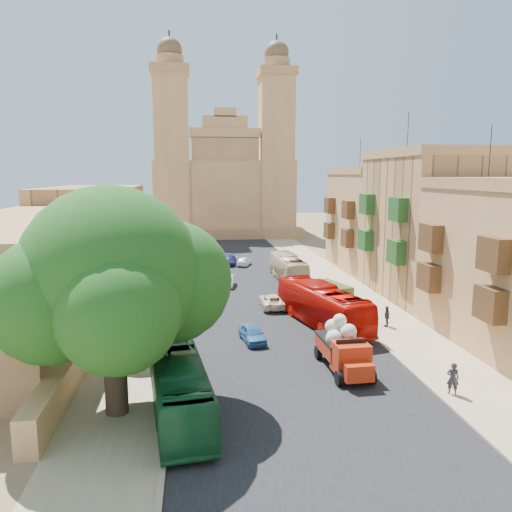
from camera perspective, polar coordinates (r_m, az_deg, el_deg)
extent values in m
plane|color=brown|center=(23.27, 8.25, -20.40)|extent=(260.00, 260.00, 0.00)
cube|color=black|center=(51.09, -0.54, -3.71)|extent=(14.00, 140.00, 0.01)
cube|color=tan|center=(52.96, 9.75, -3.37)|extent=(5.00, 140.00, 0.01)
cube|color=tan|center=(50.95, -11.25, -3.92)|extent=(5.00, 140.00, 0.01)
cube|color=tan|center=(52.30, 7.12, -3.41)|extent=(0.25, 140.00, 0.12)
cube|color=tan|center=(50.80, -8.43, -3.82)|extent=(0.25, 140.00, 0.12)
cylinder|color=black|center=(39.12, 25.19, 10.78)|extent=(0.06, 0.06, 3.60)
cube|color=#4F321A|center=(32.44, 25.16, -4.98)|extent=(0.90, 2.20, 2.00)
cube|color=#4F321A|center=(39.12, 19.11, -2.29)|extent=(0.90, 2.20, 2.00)
cube|color=#4F321A|center=(31.89, 25.53, 0.15)|extent=(0.90, 2.20, 2.00)
cube|color=#4F321A|center=(38.67, 19.34, 1.99)|extent=(0.90, 2.20, 2.00)
cube|color=tan|center=(49.66, 18.83, 3.02)|extent=(8.00, 14.00, 13.00)
cube|color=#9D7144|center=(49.44, 19.25, 10.99)|extent=(8.20, 14.00, 0.80)
cylinder|color=black|center=(51.70, 16.97, 13.45)|extent=(0.06, 0.06, 3.60)
cube|color=#205121|center=(44.48, 15.73, 0.47)|extent=(0.90, 2.20, 2.00)
cube|color=#205121|center=(51.73, 12.41, 1.79)|extent=(0.90, 2.20, 2.00)
cube|color=#205121|center=(44.10, 15.94, 5.15)|extent=(0.90, 2.20, 2.00)
cube|color=#205121|center=(51.40, 12.55, 5.82)|extent=(0.90, 2.20, 2.00)
cube|color=#B18150|center=(62.57, 13.26, 3.78)|extent=(8.00, 14.00, 11.50)
cube|color=#9D7144|center=(62.31, 13.47, 9.41)|extent=(8.20, 14.00, 0.80)
cylinder|color=black|center=(64.67, 11.82, 11.41)|extent=(0.06, 0.06, 3.60)
cube|color=#4F321A|center=(57.60, 10.38, 2.03)|extent=(0.90, 2.20, 2.00)
cube|color=#4F321A|center=(65.08, 8.34, 2.91)|extent=(0.90, 2.20, 2.00)
cube|color=#4F321A|center=(57.30, 10.47, 5.23)|extent=(0.90, 2.20, 2.00)
cube|color=#4F321A|center=(64.80, 8.41, 5.74)|extent=(0.90, 2.20, 2.00)
cube|color=#B18150|center=(41.46, -16.46, -5.90)|extent=(1.00, 40.00, 1.80)
cube|color=#9D7144|center=(40.17, -24.91, -2.05)|extent=(10.00, 28.00, 8.40)
cube|color=tan|center=(65.02, -17.98, 3.10)|extent=(10.00, 22.00, 10.00)
cube|color=#B18150|center=(100.73, -3.79, 6.71)|extent=(26.00, 20.00, 14.00)
cube|color=#9D7144|center=(90.76, -3.39, 2.57)|extent=(28.00, 4.00, 1.80)
cube|color=#9D7144|center=(91.85, -3.51, 8.34)|extent=(12.00, 2.00, 16.00)
cube|color=#B18150|center=(92.14, -3.56, 13.88)|extent=(12.60, 2.40, 1.60)
cube|color=#B18150|center=(92.29, -3.57, 14.93)|extent=(8.00, 2.00, 2.40)
cube|color=#B18150|center=(92.49, -3.59, 16.04)|extent=(4.00, 2.00, 1.60)
cube|color=#B18150|center=(93.11, -9.54, 11.01)|extent=(6.00, 6.00, 29.00)
cube|color=#9D7144|center=(94.81, -9.80, 20.17)|extent=(6.80, 6.80, 1.40)
cylinder|color=#9D7144|center=(95.13, -9.83, 21.11)|extent=(4.80, 4.80, 1.80)
sphere|color=brown|center=(95.52, -9.86, 22.17)|extent=(4.40, 4.40, 4.40)
cylinder|color=black|center=(96.08, -9.90, 23.56)|extent=(0.28, 0.28, 1.80)
cube|color=#B18150|center=(94.23, 2.30, 11.11)|extent=(6.00, 6.00, 29.00)
cube|color=#9D7144|center=(95.91, 2.36, 20.16)|extent=(6.80, 6.80, 1.40)
cylinder|color=#9D7144|center=(96.22, 2.37, 21.10)|extent=(4.80, 4.80, 1.80)
sphere|color=brown|center=(96.61, 2.38, 22.14)|extent=(4.40, 4.40, 4.40)
cylinder|color=black|center=(97.17, 2.39, 23.52)|extent=(0.28, 0.28, 1.80)
cylinder|color=#3B2A1D|center=(25.60, -15.76, -12.59)|extent=(1.11, 1.11, 4.21)
sphere|color=#133E11|center=(24.26, -16.25, -2.09)|extent=(8.41, 8.41, 8.41)
sphere|color=#133E11|center=(25.40, -9.77, -2.88)|extent=(6.20, 6.20, 6.20)
sphere|color=#133E11|center=(24.02, -22.29, -4.69)|extent=(5.75, 5.75, 5.75)
sphere|color=#133E11|center=(21.85, -15.50, -6.28)|extent=(5.31, 5.31, 5.31)
sphere|color=#133E11|center=(26.69, -18.08, 0.76)|extent=(4.87, 4.87, 4.87)
cylinder|color=#3B2A1D|center=(33.42, -14.46, -8.97)|extent=(0.44, 0.44, 2.38)
sphere|color=#133E11|center=(32.76, -14.63, -4.97)|extent=(3.47, 3.47, 3.47)
cylinder|color=#3B2A1D|center=(44.90, -12.49, -4.20)|extent=(0.44, 0.44, 2.37)
sphere|color=#133E11|center=(44.42, -12.60, -1.20)|extent=(3.45, 3.45, 3.45)
cylinder|color=#3B2A1D|center=(56.64, -11.34, -1.61)|extent=(0.44, 0.44, 1.93)
sphere|color=#133E11|center=(56.32, -11.40, 0.33)|extent=(2.80, 2.80, 2.80)
cylinder|color=#3B2A1D|center=(68.43, -10.59, 0.35)|extent=(0.44, 0.44, 2.11)
sphere|color=#133E11|center=(68.13, -10.64, 2.12)|extent=(3.07, 3.07, 3.07)
cube|color=#B4280D|center=(31.25, 9.41, -10.13)|extent=(2.18, 3.44, 0.84)
cube|color=black|center=(31.10, 9.43, -9.32)|extent=(2.23, 3.48, 0.11)
cube|color=#B4280D|center=(29.32, 10.76, -11.31)|extent=(2.02, 1.66, 1.68)
cube|color=#B4280D|center=(28.47, 11.52, -12.77)|extent=(1.63, 1.18, 0.93)
cube|color=black|center=(29.10, 10.80, -10.10)|extent=(1.78, 0.16, 0.84)
cylinder|color=black|center=(28.60, 9.49, -13.62)|extent=(0.36, 0.85, 0.84)
cylinder|color=black|center=(29.22, 13.05, -13.23)|extent=(0.36, 0.85, 0.84)
cylinder|color=black|center=(32.24, 7.13, -10.87)|extent=(0.36, 0.85, 0.84)
cylinder|color=black|center=(32.79, 10.32, -10.60)|extent=(0.36, 0.85, 0.84)
sphere|color=beige|center=(30.38, 8.94, -9.30)|extent=(1.03, 1.03, 1.03)
sphere|color=beige|center=(30.92, 10.44, -9.00)|extent=(1.03, 1.03, 1.03)
sphere|color=beige|center=(31.53, 9.12, -8.60)|extent=(1.03, 1.03, 1.03)
sphere|color=beige|center=(30.84, 8.75, -8.00)|extent=(0.93, 0.93, 0.93)
sphere|color=beige|center=(30.23, 10.57, -8.50)|extent=(0.93, 0.93, 0.93)
sphere|color=beige|center=(30.67, 9.55, -7.31)|extent=(0.84, 0.84, 0.84)
cube|color=#404A1B|center=(45.35, 8.50, -4.29)|extent=(3.17, 4.84, 1.85)
cylinder|color=black|center=(43.76, 8.61, -5.54)|extent=(0.50, 0.79, 0.74)
cylinder|color=black|center=(44.70, 10.51, -5.28)|extent=(0.50, 0.79, 0.74)
cylinder|color=black|center=(46.32, 6.53, -4.67)|extent=(0.50, 0.79, 0.74)
cylinder|color=black|center=(47.21, 8.37, -4.44)|extent=(0.50, 0.79, 0.74)
imported|color=#16552A|center=(25.28, -8.85, -14.30)|extent=(3.65, 10.41, 2.84)
imported|color=#BC0A04|center=(38.81, 7.55, -5.62)|extent=(5.32, 11.49, 3.12)
imported|color=beige|center=(54.89, 3.69, -1.34)|extent=(2.68, 10.05, 2.78)
imported|color=#3168A5|center=(34.99, -0.41, -8.88)|extent=(1.87, 3.60, 1.17)
imported|color=white|center=(51.90, -3.25, -2.87)|extent=(1.72, 3.65, 1.16)
imported|color=beige|center=(43.68, 1.89, -5.15)|extent=(2.07, 4.38, 1.21)
imported|color=#16194C|center=(64.06, -3.05, -0.53)|extent=(2.24, 4.20, 1.16)
imported|color=white|center=(63.63, -1.37, -0.60)|extent=(2.46, 3.58, 1.13)
imported|color=#4587BF|center=(79.71, -6.06, 1.35)|extent=(1.47, 3.49, 1.12)
imported|color=#29252D|center=(28.98, 21.57, -12.89)|extent=(0.73, 0.59, 1.74)
imported|color=#363540|center=(39.56, 14.72, -6.68)|extent=(0.46, 0.98, 1.63)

